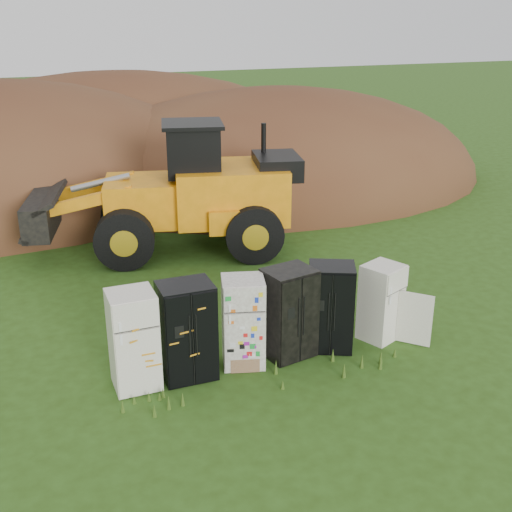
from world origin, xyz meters
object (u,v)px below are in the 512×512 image
(fridge_black_side, at_px, (187,331))
(fridge_sticker, at_px, (243,322))
(fridge_leftmost, at_px, (134,340))
(fridge_dark_mid, at_px, (289,313))
(fridge_black_right, at_px, (331,307))
(fridge_open_door, at_px, (381,302))
(wheel_loader, at_px, (161,189))

(fridge_black_side, distance_m, fridge_sticker, 1.09)
(fridge_leftmost, height_order, fridge_dark_mid, fridge_leftmost)
(fridge_black_right, xyz_separation_m, fridge_open_door, (1.13, -0.02, -0.08))
(fridge_black_side, distance_m, fridge_dark_mid, 2.02)
(fridge_leftmost, bearing_deg, fridge_open_door, -0.92)
(fridge_black_side, xyz_separation_m, wheel_loader, (1.14, 6.57, 0.86))
(fridge_dark_mid, relative_size, fridge_black_right, 1.02)
(fridge_black_side, bearing_deg, fridge_dark_mid, 1.37)
(fridge_sticker, bearing_deg, fridge_black_right, 14.77)
(fridge_sticker, distance_m, wheel_loader, 6.58)
(fridge_black_side, distance_m, fridge_black_right, 2.89)
(fridge_leftmost, distance_m, fridge_dark_mid, 2.97)
(fridge_black_side, relative_size, wheel_loader, 0.25)
(fridge_black_right, bearing_deg, wheel_loader, 129.99)
(fridge_leftmost, xyz_separation_m, wheel_loader, (2.09, 6.54, 0.87))
(fridge_leftmost, bearing_deg, wheel_loader, 71.71)
(fridge_black_right, bearing_deg, fridge_open_door, 23.72)
(fridge_dark_mid, height_order, fridge_open_door, fridge_dark_mid)
(fridge_black_right, distance_m, wheel_loader, 6.83)
(fridge_black_right, xyz_separation_m, wheel_loader, (-1.76, 6.54, 0.90))
(fridge_black_side, bearing_deg, wheel_loader, 80.10)
(fridge_dark_mid, bearing_deg, fridge_open_door, -12.64)
(fridge_leftmost, xyz_separation_m, fridge_open_door, (4.97, -0.03, -0.11))
(fridge_sticker, bearing_deg, fridge_open_door, 14.63)
(fridge_leftmost, height_order, fridge_sticker, fridge_leftmost)
(fridge_dark_mid, bearing_deg, wheel_loader, 86.54)
(fridge_dark_mid, relative_size, wheel_loader, 0.24)
(fridge_sticker, xyz_separation_m, fridge_open_door, (2.93, -0.05, -0.07))
(fridge_black_right, relative_size, fridge_open_door, 1.10)
(fridge_leftmost, distance_m, fridge_black_side, 0.95)
(fridge_black_side, xyz_separation_m, fridge_black_right, (2.89, 0.02, -0.04))
(fridge_sticker, bearing_deg, wheel_loader, 105.25)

